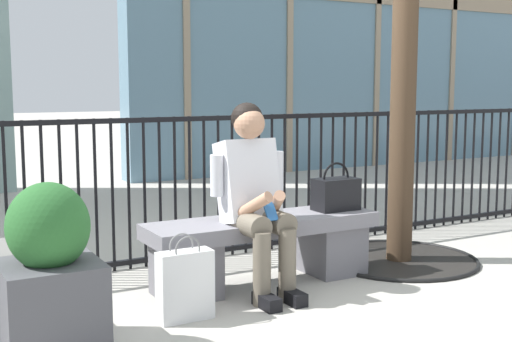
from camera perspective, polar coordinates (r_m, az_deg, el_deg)
name	(u,v)px	position (r m, az deg, el deg)	size (l,w,h in m)	color
ground_plane	(263,284)	(4.54, 0.63, -9.58)	(60.00, 60.00, 0.00)	#B2ADA3
stone_bench	(263,244)	(4.47, 0.63, -6.25)	(1.60, 0.44, 0.45)	slate
seated_person_with_phone	(254,192)	(4.21, -0.13, -1.81)	(0.52, 0.66, 1.21)	#6B6051
handbag_on_bench	(336,193)	(4.71, 6.83, -1.90)	(0.31, 0.18, 0.34)	black
shopping_bag	(185,284)	(3.84, -6.07, -9.61)	(0.31, 0.13, 0.49)	white
plaza_railing	(211,187)	(5.10, -3.83, -1.34)	(9.66, 0.04, 1.09)	black
planter	(50,273)	(3.50, -17.17, -8.35)	(0.48, 0.48, 0.85)	#4C4C51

